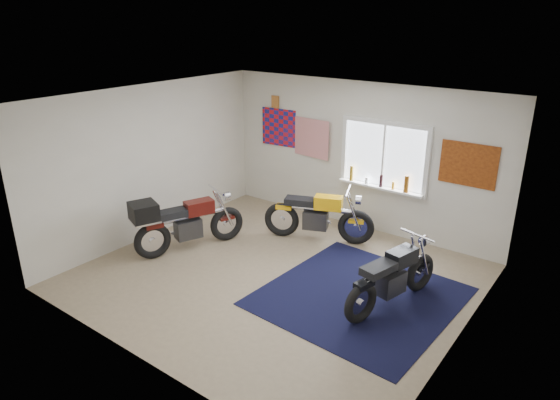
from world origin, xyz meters
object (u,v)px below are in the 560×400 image
Objects in this scene: maroon_tourer at (181,222)px; navy_rug at (359,296)px; yellow_triumph at (318,217)px; black_chrome_bike at (392,278)px.

navy_rug is at bearing -59.43° from maroon_tourer.
yellow_triumph reaches higher than navy_rug.
navy_rug is 1.36× the size of maroon_tourer.
maroon_tourer is (-3.12, -0.49, 0.51)m from navy_rug.
black_chrome_bike is at bearing 9.14° from navy_rug.
black_chrome_bike reaches higher than navy_rug.
navy_rug is 0.60m from black_chrome_bike.
maroon_tourer reaches higher than black_chrome_bike.
navy_rug is 1.43× the size of black_chrome_bike.
maroon_tourer is at bearing -171.04° from navy_rug.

